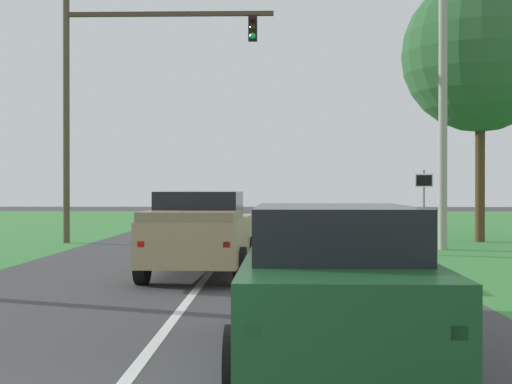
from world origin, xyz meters
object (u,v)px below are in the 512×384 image
at_px(pickup_truck_lead, 201,233).
at_px(keep_moving_sign, 424,198).
at_px(red_suv_near, 335,280).
at_px(oak_tree_right, 480,54).
at_px(traffic_light, 116,83).
at_px(utility_pole_right, 443,97).

relative_size(pickup_truck_lead, keep_moving_sign, 1.93).
relative_size(red_suv_near, keep_moving_sign, 1.79).
height_order(keep_moving_sign, oak_tree_right, oak_tree_right).
xyz_separation_m(pickup_truck_lead, keep_moving_sign, (6.66, 7.68, 0.67)).
xyz_separation_m(red_suv_near, oak_tree_right, (7.02, 18.72, 6.07)).
bearing_deg(oak_tree_right, traffic_light, -175.91).
relative_size(pickup_truck_lead, oak_tree_right, 0.51).
relative_size(oak_tree_right, utility_pole_right, 1.00).
relative_size(keep_moving_sign, utility_pole_right, 0.26).
xyz_separation_m(pickup_truck_lead, utility_pole_right, (7.18, 7.20, 3.99)).
bearing_deg(keep_moving_sign, pickup_truck_lead, -130.93).
height_order(keep_moving_sign, utility_pole_right, utility_pole_right).
relative_size(red_suv_near, utility_pole_right, 0.47).
distance_m(traffic_light, keep_moving_sign, 11.77).
distance_m(traffic_light, oak_tree_right, 13.61).
distance_m(keep_moving_sign, utility_pole_right, 3.39).
bearing_deg(keep_moving_sign, oak_tree_right, 48.26).
distance_m(oak_tree_right, utility_pole_right, 4.66).
bearing_deg(red_suv_near, pickup_truck_lead, 106.61).
bearing_deg(traffic_light, red_suv_near, -69.86).
distance_m(pickup_truck_lead, traffic_light, 11.68).
height_order(traffic_light, oak_tree_right, oak_tree_right).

